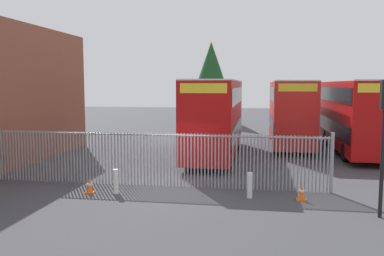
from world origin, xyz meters
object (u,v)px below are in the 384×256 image
(double_decker_bus_behind_fence_right, at_px, (290,110))
(bollard_center_front, at_px, (250,185))
(double_decker_bus_near_gate, at_px, (216,115))
(traffic_cone_by_gate, at_px, (90,186))
(double_decker_bus_behind_fence_left, at_px, (354,113))
(traffic_cone_mid_forecourt, at_px, (301,192))
(bollard_near_left, at_px, (116,181))
(traffic_light_kerbside, at_px, (384,123))

(double_decker_bus_behind_fence_right, height_order, bollard_center_front, double_decker_bus_behind_fence_right)
(double_decker_bus_near_gate, distance_m, traffic_cone_by_gate, 10.05)
(double_decker_bus_behind_fence_left, bearing_deg, double_decker_bus_near_gate, -162.02)
(double_decker_bus_behind_fence_right, relative_size, traffic_cone_by_gate, 18.32)
(traffic_cone_mid_forecourt, bearing_deg, bollard_near_left, -178.04)
(double_decker_bus_behind_fence_left, height_order, double_decker_bus_behind_fence_right, same)
(traffic_cone_by_gate, bearing_deg, traffic_light_kerbside, -7.27)
(double_decker_bus_near_gate, bearing_deg, double_decker_bus_behind_fence_right, 49.30)
(double_decker_bus_behind_fence_left, bearing_deg, bollard_center_front, -117.98)
(double_decker_bus_behind_fence_right, height_order, traffic_cone_mid_forecourt, double_decker_bus_behind_fence_right)
(double_decker_bus_behind_fence_left, bearing_deg, traffic_cone_by_gate, -136.13)
(traffic_cone_by_gate, relative_size, traffic_light_kerbside, 0.14)
(bollard_near_left, bearing_deg, double_decker_bus_behind_fence_right, 62.38)
(traffic_cone_mid_forecourt, bearing_deg, traffic_cone_by_gate, -177.81)
(bollard_center_front, relative_size, traffic_light_kerbside, 0.22)
(bollard_near_left, relative_size, traffic_cone_mid_forecourt, 1.61)
(double_decker_bus_behind_fence_left, bearing_deg, double_decker_bus_behind_fence_right, 143.99)
(double_decker_bus_near_gate, xyz_separation_m, double_decker_bus_behind_fence_left, (8.22, 2.67, 0.00))
(traffic_cone_mid_forecourt, distance_m, traffic_light_kerbside, 3.86)
(bollard_center_front, relative_size, traffic_cone_by_gate, 1.61)
(bollard_near_left, xyz_separation_m, traffic_light_kerbside, (9.16, -1.37, 2.51))
(double_decker_bus_near_gate, xyz_separation_m, traffic_light_kerbside, (6.28, -10.30, 0.56))
(double_decker_bus_behind_fence_left, height_order, traffic_light_kerbside, double_decker_bus_behind_fence_left)
(traffic_cone_by_gate, bearing_deg, double_decker_bus_behind_fence_right, 59.32)
(bollard_center_front, bearing_deg, bollard_near_left, -177.30)
(double_decker_bus_behind_fence_right, distance_m, bollard_center_front, 14.35)
(bollard_center_front, bearing_deg, traffic_cone_by_gate, -177.12)
(double_decker_bus_behind_fence_right, height_order, bollard_near_left, double_decker_bus_behind_fence_right)
(double_decker_bus_behind_fence_right, bearing_deg, double_decker_bus_near_gate, -130.70)
(traffic_cone_mid_forecourt, relative_size, traffic_light_kerbside, 0.14)
(double_decker_bus_near_gate, relative_size, double_decker_bus_behind_fence_right, 1.00)
(double_decker_bus_behind_fence_left, relative_size, bollard_center_front, 11.38)
(traffic_cone_mid_forecourt, bearing_deg, double_decker_bus_near_gate, 114.90)
(traffic_cone_by_gate, distance_m, traffic_cone_mid_forecourt, 7.96)
(bollard_center_front, xyz_separation_m, traffic_light_kerbside, (4.10, -1.61, 2.51))
(bollard_center_front, height_order, traffic_light_kerbside, traffic_light_kerbside)
(traffic_cone_by_gate, xyz_separation_m, traffic_light_kerbside, (10.20, -1.30, 2.70))
(double_decker_bus_near_gate, relative_size, traffic_cone_mid_forecourt, 18.32)
(bollard_center_front, bearing_deg, double_decker_bus_near_gate, 104.09)
(bollard_near_left, relative_size, traffic_light_kerbside, 0.22)
(double_decker_bus_behind_fence_left, relative_size, bollard_near_left, 11.38)
(double_decker_bus_near_gate, xyz_separation_m, double_decker_bus_behind_fence_right, (4.57, 5.32, 0.00))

